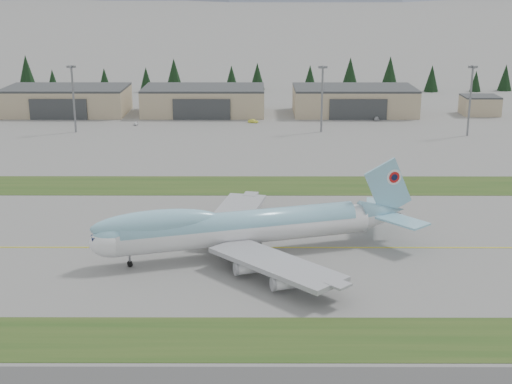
{
  "coord_description": "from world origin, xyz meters",
  "views": [
    {
      "loc": [
        6.48,
        -133.58,
        51.35
      ],
      "look_at": [
        6.14,
        12.25,
        8.0
      ],
      "focal_mm": 50.0,
      "sensor_mm": 36.0,
      "label": 1
    }
  ],
  "objects_px": {
    "service_vehicle_a": "(136,125)",
    "service_vehicle_b": "(253,123)",
    "boeing_747_freighter": "(241,227)",
    "hangar_center": "(204,100)",
    "hangar_left": "(67,100)",
    "hangar_right": "(354,100)",
    "service_vehicle_c": "(376,120)"
  },
  "relations": [
    {
      "from": "hangar_right",
      "to": "service_vehicle_b",
      "type": "relative_size",
      "value": 12.31
    },
    {
      "from": "hangar_right",
      "to": "service_vehicle_c",
      "type": "distance_m",
      "value": 16.74
    },
    {
      "from": "service_vehicle_b",
      "to": "service_vehicle_a",
      "type": "bearing_deg",
      "value": 113.15
    },
    {
      "from": "service_vehicle_c",
      "to": "hangar_center",
      "type": "bearing_deg",
      "value": 173.35
    },
    {
      "from": "service_vehicle_a",
      "to": "service_vehicle_b",
      "type": "distance_m",
      "value": 43.66
    },
    {
      "from": "boeing_747_freighter",
      "to": "service_vehicle_b",
      "type": "height_order",
      "value": "boeing_747_freighter"
    },
    {
      "from": "boeing_747_freighter",
      "to": "service_vehicle_b",
      "type": "bearing_deg",
      "value": 73.15
    },
    {
      "from": "service_vehicle_a",
      "to": "boeing_747_freighter",
      "type": "bearing_deg",
      "value": -71.1
    },
    {
      "from": "hangar_center",
      "to": "boeing_747_freighter",
      "type": "bearing_deg",
      "value": -83.22
    },
    {
      "from": "service_vehicle_a",
      "to": "service_vehicle_c",
      "type": "relative_size",
      "value": 0.74
    },
    {
      "from": "boeing_747_freighter",
      "to": "hangar_center",
      "type": "bearing_deg",
      "value": 80.58
    },
    {
      "from": "boeing_747_freighter",
      "to": "service_vehicle_a",
      "type": "height_order",
      "value": "boeing_747_freighter"
    },
    {
      "from": "hangar_left",
      "to": "hangar_right",
      "type": "bearing_deg",
      "value": 0.0
    },
    {
      "from": "service_vehicle_b",
      "to": "hangar_right",
      "type": "bearing_deg",
      "value": -47.06
    },
    {
      "from": "service_vehicle_c",
      "to": "hangar_right",
      "type": "bearing_deg",
      "value": 121.67
    },
    {
      "from": "hangar_center",
      "to": "service_vehicle_a",
      "type": "relative_size",
      "value": 14.18
    },
    {
      "from": "service_vehicle_b",
      "to": "service_vehicle_c",
      "type": "bearing_deg",
      "value": -66.54
    },
    {
      "from": "service_vehicle_a",
      "to": "service_vehicle_b",
      "type": "relative_size",
      "value": 0.87
    },
    {
      "from": "hangar_left",
      "to": "hangar_center",
      "type": "distance_m",
      "value": 55.0
    },
    {
      "from": "boeing_747_freighter",
      "to": "service_vehicle_a",
      "type": "distance_m",
      "value": 136.81
    },
    {
      "from": "service_vehicle_b",
      "to": "hangar_left",
      "type": "bearing_deg",
      "value": 93.05
    },
    {
      "from": "hangar_left",
      "to": "hangar_right",
      "type": "relative_size",
      "value": 1.0
    },
    {
      "from": "boeing_747_freighter",
      "to": "hangar_center",
      "type": "relative_size",
      "value": 1.37
    },
    {
      "from": "hangar_right",
      "to": "service_vehicle_c",
      "type": "height_order",
      "value": "hangar_right"
    },
    {
      "from": "hangar_center",
      "to": "hangar_right",
      "type": "distance_m",
      "value": 60.0
    },
    {
      "from": "service_vehicle_a",
      "to": "service_vehicle_b",
      "type": "xyz_separation_m",
      "value": [
        43.44,
        4.35,
        0.0
      ]
    },
    {
      "from": "hangar_left",
      "to": "service_vehicle_b",
      "type": "height_order",
      "value": "hangar_left"
    },
    {
      "from": "hangar_left",
      "to": "service_vehicle_c",
      "type": "height_order",
      "value": "hangar_left"
    },
    {
      "from": "hangar_left",
      "to": "service_vehicle_c",
      "type": "distance_m",
      "value": 122.98
    },
    {
      "from": "hangar_left",
      "to": "hangar_right",
      "type": "distance_m",
      "value": 115.0
    },
    {
      "from": "hangar_center",
      "to": "service_vehicle_c",
      "type": "relative_size",
      "value": 10.49
    },
    {
      "from": "boeing_747_freighter",
      "to": "hangar_right",
      "type": "bearing_deg",
      "value": 58.6
    }
  ]
}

